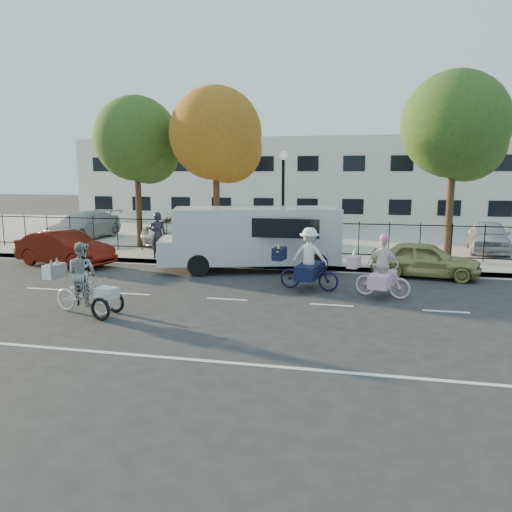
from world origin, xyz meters
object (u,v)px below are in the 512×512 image
(gold_sedan, at_px, (425,260))
(bull_bike, at_px, (308,265))
(lamppost, at_px, (283,185))
(unicorn_bike, at_px, (382,274))
(lot_car_a, at_px, (84,225))
(lot_car_d, at_px, (488,236))
(lot_car_c, at_px, (275,231))
(zebra_trike, at_px, (83,286))
(white_van, at_px, (253,236))
(red_sedan, at_px, (65,248))
(pedestrian, at_px, (158,235))
(lot_car_b, at_px, (178,228))

(gold_sedan, bearing_deg, bull_bike, 134.28)
(lamppost, distance_m, unicorn_bike, 7.18)
(unicorn_bike, height_order, lot_car_a, unicorn_bike)
(unicorn_bike, xyz_separation_m, bull_bike, (-2.21, 0.49, 0.08))
(lot_car_d, bearing_deg, bull_bike, -122.69)
(lot_car_c, bearing_deg, zebra_trike, -84.80)
(white_van, relative_size, lot_car_a, 1.43)
(unicorn_bike, relative_size, red_sedan, 0.46)
(pedestrian, relative_size, lot_car_c, 0.46)
(gold_sedan, bearing_deg, white_van, 98.15)
(lamppost, relative_size, lot_car_b, 0.82)
(zebra_trike, bearing_deg, pedestrian, 20.33)
(lot_car_b, bearing_deg, zebra_trike, -85.59)
(bull_bike, relative_size, lot_car_a, 0.43)
(bull_bike, xyz_separation_m, lot_car_d, (7.03, 8.36, 0.06))
(pedestrian, xyz_separation_m, lot_car_c, (4.04, 4.62, -0.28))
(red_sedan, relative_size, pedestrian, 2.18)
(bull_bike, height_order, red_sedan, bull_bike)
(lamppost, xyz_separation_m, lot_car_b, (-5.78, 2.97, -2.23))
(red_sedan, height_order, lot_car_a, lot_car_a)
(pedestrian, bearing_deg, red_sedan, 8.49)
(red_sedan, xyz_separation_m, lot_car_b, (2.41, 5.97, 0.21))
(white_van, distance_m, lot_car_c, 5.55)
(bull_bike, distance_m, gold_sedan, 4.69)
(lot_car_a, bearing_deg, lot_car_b, 1.32)
(gold_sedan, xyz_separation_m, pedestrian, (-10.38, 0.90, 0.47))
(unicorn_bike, relative_size, lot_car_b, 0.36)
(white_van, distance_m, gold_sedan, 6.22)
(lamppost, height_order, pedestrian, lamppost)
(lamppost, bearing_deg, pedestrian, -164.20)
(lot_car_c, bearing_deg, lot_car_a, -161.95)
(lamppost, relative_size, unicorn_bike, 2.26)
(gold_sedan, relative_size, pedestrian, 1.93)
(zebra_trike, bearing_deg, lot_car_a, 42.54)
(white_van, bearing_deg, lot_car_b, 117.48)
(zebra_trike, bearing_deg, lot_car_b, 21.01)
(unicorn_bike, relative_size, lot_car_d, 0.47)
(lot_car_a, height_order, lot_car_c, lot_car_a)
(unicorn_bike, distance_m, lot_car_c, 9.99)
(bull_bike, distance_m, red_sedan, 10.05)
(pedestrian, bearing_deg, unicorn_bike, 136.91)
(gold_sedan, relative_size, lot_car_b, 0.69)
(red_sedan, xyz_separation_m, lot_car_c, (7.28, 6.22, 0.14))
(zebra_trike, relative_size, lot_car_d, 0.54)
(white_van, xyz_separation_m, lot_car_b, (-5.03, 5.27, -0.41))
(gold_sedan, relative_size, lot_car_d, 0.90)
(bull_bike, bearing_deg, lamppost, 26.20)
(bull_bike, distance_m, lot_car_a, 15.29)
(bull_bike, distance_m, lot_car_c, 8.67)
(lamppost, bearing_deg, gold_sedan, -22.94)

